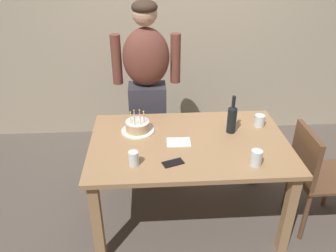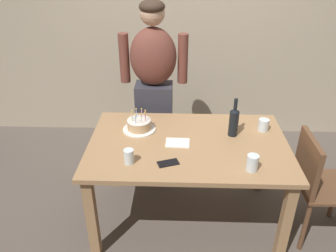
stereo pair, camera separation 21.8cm
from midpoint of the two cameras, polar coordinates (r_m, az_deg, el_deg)
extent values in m
plane|color=#564C44|center=(3.01, 1.01, -14.76)|extent=(10.00, 10.00, 0.00)
cube|color=tan|center=(3.80, -0.73, 17.18)|extent=(5.20, 0.10, 2.60)
cube|color=#A37A51|center=(2.56, 1.15, -3.03)|extent=(1.50, 0.96, 0.03)
cube|color=#A37A51|center=(2.51, -14.39, -15.67)|extent=(0.07, 0.07, 0.70)
cube|color=#A37A51|center=(2.61, 17.36, -14.11)|extent=(0.07, 0.07, 0.70)
cube|color=#A37A51|center=(3.14, -12.06, -5.12)|extent=(0.07, 0.07, 0.70)
cube|color=#A37A51|center=(3.22, 12.67, -4.25)|extent=(0.07, 0.07, 0.70)
cylinder|color=white|center=(2.70, -7.43, -0.84)|extent=(0.26, 0.26, 0.01)
cylinder|color=tan|center=(2.68, -7.48, -0.06)|extent=(0.19, 0.19, 0.07)
cylinder|color=silver|center=(2.66, -7.54, 0.67)|extent=(0.19, 0.19, 0.01)
cylinder|color=beige|center=(2.63, -8.71, 1.06)|extent=(0.01, 0.01, 0.07)
sphere|color=#F9C64C|center=(2.61, -8.77, 1.84)|extent=(0.01, 0.01, 0.01)
cylinder|color=#93B7DB|center=(2.60, -8.04, 0.80)|extent=(0.01, 0.01, 0.07)
sphere|color=#F9C64C|center=(2.58, -8.10, 1.57)|extent=(0.01, 0.01, 0.01)
cylinder|color=beige|center=(2.60, -7.10, 0.85)|extent=(0.01, 0.01, 0.07)
sphere|color=#F9C64C|center=(2.58, -7.16, 1.63)|extent=(0.01, 0.01, 0.01)
cylinder|color=pink|center=(2.63, -6.46, 1.21)|extent=(0.01, 0.01, 0.07)
sphere|color=#F9C64C|center=(2.61, -6.50, 1.98)|extent=(0.01, 0.01, 0.01)
cylinder|color=pink|center=(2.67, -6.48, 1.63)|extent=(0.01, 0.01, 0.07)
sphere|color=#F9C64C|center=(2.65, -6.53, 2.40)|extent=(0.01, 0.01, 0.01)
cylinder|color=pink|center=(2.69, -7.15, 1.89)|extent=(0.01, 0.01, 0.07)
sphere|color=#F9C64C|center=(2.68, -7.20, 2.65)|extent=(0.01, 0.01, 0.01)
cylinder|color=#93B7DB|center=(2.69, -8.06, 1.83)|extent=(0.01, 0.01, 0.07)
sphere|color=#F9C64C|center=(2.68, -8.11, 2.59)|extent=(0.01, 0.01, 0.01)
cylinder|color=beige|center=(2.67, -8.70, 1.49)|extent=(0.01, 0.01, 0.07)
sphere|color=#F9C64C|center=(2.65, -8.77, 2.26)|extent=(0.01, 0.01, 0.01)
cylinder|color=silver|center=(2.30, -8.57, -5.52)|extent=(0.07, 0.07, 0.10)
cylinder|color=silver|center=(2.82, 13.08, 0.86)|extent=(0.08, 0.08, 0.10)
cylinder|color=silver|center=(2.32, 12.10, -5.37)|extent=(0.08, 0.08, 0.11)
cylinder|color=black|center=(2.66, 8.42, 0.88)|extent=(0.07, 0.07, 0.20)
cone|color=black|center=(2.61, 8.60, 3.11)|extent=(0.07, 0.07, 0.03)
cylinder|color=black|center=(2.58, 8.69, 4.16)|extent=(0.03, 0.03, 0.08)
cube|color=black|center=(2.31, -1.85, -6.32)|extent=(0.16, 0.12, 0.01)
cube|color=white|center=(2.53, -0.65, -2.84)|extent=(0.18, 0.14, 0.01)
cube|color=#33333D|center=(3.30, -5.23, -0.57)|extent=(0.34, 0.23, 0.92)
ellipsoid|color=brown|center=(3.01, -5.85, 11.44)|extent=(0.41, 0.27, 0.52)
sphere|color=tan|center=(2.92, -6.23, 18.38)|extent=(0.21, 0.21, 0.21)
ellipsoid|color=#38281E|center=(2.89, -6.29, 19.35)|extent=(0.21, 0.21, 0.12)
cylinder|color=brown|center=(3.04, -0.82, 11.29)|extent=(0.09, 0.09, 0.44)
cylinder|color=brown|center=(3.06, -10.76, 10.91)|extent=(0.09, 0.09, 0.44)
cube|color=brown|center=(2.87, 22.88, -7.98)|extent=(0.42, 0.42, 0.02)
cube|color=brown|center=(2.68, 20.07, -4.72)|extent=(0.04, 0.40, 0.40)
cylinder|color=brown|center=(3.21, 23.70, -9.17)|extent=(0.04, 0.04, 0.45)
cylinder|color=brown|center=(2.82, 20.05, -14.31)|extent=(0.04, 0.04, 0.45)
cylinder|color=brown|center=(3.07, 17.61, -9.81)|extent=(0.04, 0.04, 0.45)
camera|label=1|loc=(0.11, -92.44, -1.36)|focal=36.08mm
camera|label=2|loc=(0.11, 87.56, 1.36)|focal=36.08mm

